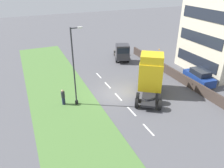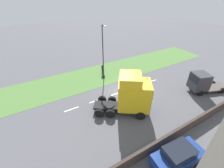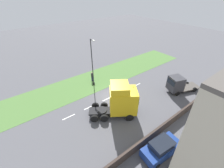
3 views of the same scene
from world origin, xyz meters
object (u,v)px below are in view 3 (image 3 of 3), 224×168
flatbed_truck (178,84)px  pedestrian (92,77)px  parked_car (161,148)px  lamp_post (93,65)px  lorry_cab (121,100)px

flatbed_truck → pedestrian: 14.65m
flatbed_truck → parked_car: 12.39m
lamp_post → pedestrian: bearing=160.5°
pedestrian → lamp_post: bearing=-19.5°
lorry_cab → flatbed_truck: (1.56, 10.62, -0.93)m
lamp_post → flatbed_truck: bearing=43.9°
flatbed_truck → parked_car: (5.40, -11.14, -0.54)m
lorry_cab → pedestrian: lorry_cab is taller
parked_car → pedestrian: (-16.78, 1.94, -0.09)m
lorry_cab → flatbed_truck: lorry_cab is taller
parked_car → flatbed_truck: bearing=121.3°
lorry_cab → lamp_post: lamp_post is taller
flatbed_truck → lamp_post: size_ratio=0.73×
parked_car → pedestrian: parked_car is taller
flatbed_truck → pedestrian: bearing=58.2°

